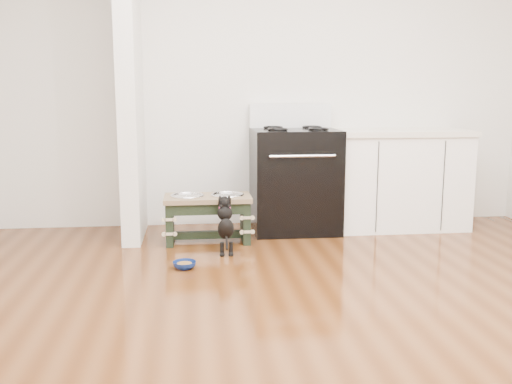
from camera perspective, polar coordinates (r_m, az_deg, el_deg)
ground at (r=3.19m, az=6.32°, el=-13.07°), size 5.00×5.00×0.00m
room_shell at (r=2.97m, az=6.95°, el=17.13°), size 5.00×5.00×5.00m
partition_wall at (r=4.99m, az=-12.48°, el=10.91°), size 0.15×0.80×2.70m
oven_range at (r=5.16m, az=3.88°, el=1.37°), size 0.76×0.69×1.14m
cabinet_run at (r=5.45m, az=14.05°, el=1.27°), size 1.24×0.64×0.91m
dog_feeder at (r=4.79m, az=-4.85°, el=-1.72°), size 0.72×0.38×0.41m
puppy at (r=4.48m, az=-3.08°, el=-3.05°), size 0.13×0.37×0.44m
floor_bowl at (r=4.14m, az=-7.17°, el=-7.25°), size 0.18×0.18×0.05m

